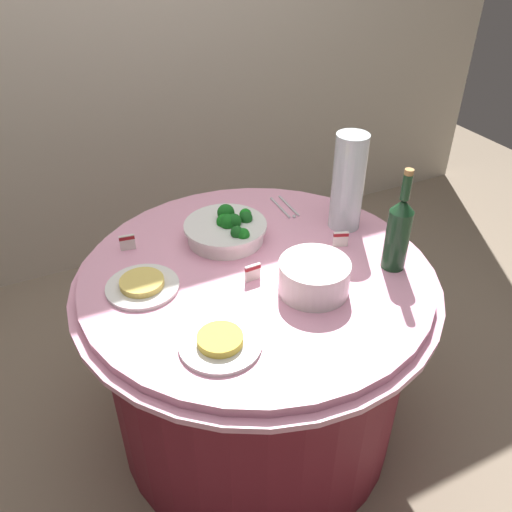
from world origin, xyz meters
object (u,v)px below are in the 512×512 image
Objects in this scene: serving_tongs at (285,207)px; food_plate_noodles at (142,285)px; decorative_fruit_vase at (347,188)px; label_placard_mid at (341,238)px; wine_bottle at (398,232)px; broccoli_bowl at (227,229)px; food_plate_fried_egg at (220,342)px; plate_stack at (314,277)px; label_placard_front at (127,242)px; label_placard_rear at (253,272)px.

food_plate_noodles reaches higher than serving_tongs.
decorative_fruit_vase is 0.18m from label_placard_mid.
label_placard_mid is (-0.09, 0.17, -0.10)m from wine_bottle.
wine_bottle reaches higher than food_plate_noodles.
broccoli_bowl is at bearing 137.67° from wine_bottle.
food_plate_fried_egg is at bearing -149.77° from decorative_fruit_vase.
plate_stack is 0.26m from label_placard_mid.
plate_stack is at bearing -46.08° from label_placard_front.
food_plate_noodles is at bearing 152.90° from plate_stack.
food_plate_fried_egg is 0.60m from label_placard_mid.
wine_bottle is 6.11× the size of label_placard_rear.
plate_stack is 3.82× the size of label_placard_front.
decorative_fruit_vase is at bearing 51.44° from label_placard_mid.
label_placard_mid is 1.00× the size of label_placard_rear.
serving_tongs is 0.66m from food_plate_noodles.
label_placard_front is at bearing 155.66° from label_placard_mid.
plate_stack is 0.41m from decorative_fruit_vase.
broccoli_bowl is 5.09× the size of label_placard_front.
food_plate_noodles is 4.00× the size of label_placard_mid.
food_plate_noodles is 0.33m from label_placard_rear.
broccoli_bowl is at bearing 107.88° from plate_stack.
label_placard_front is (-0.73, 0.18, -0.12)m from decorative_fruit_vase.
broccoli_bowl is 0.24m from label_placard_rear.
serving_tongs is at bearing 105.28° from wine_bottle.
food_plate_fried_egg is at bearing -70.54° from food_plate_noodles.
plate_stack is at bearing -72.12° from broccoli_bowl.
plate_stack is 0.62× the size of decorative_fruit_vase.
decorative_fruit_vase is 0.47m from label_placard_rear.
plate_stack reaches higher than label_placard_front.
wine_bottle is 0.99× the size of decorative_fruit_vase.
broccoli_bowl reaches higher than plate_stack.
wine_bottle is at bearing -17.62° from food_plate_noodles.
label_placard_rear is at bearing -131.19° from serving_tongs.
food_plate_noodles is at bearing 162.38° from wine_bottle.
decorative_fruit_vase reaches higher than wine_bottle.
label_placard_front is (-0.32, 0.09, -0.01)m from broccoli_bowl.
serving_tongs is at bearing 48.38° from food_plate_fried_egg.
food_plate_fried_egg is at bearing -79.70° from label_placard_front.
plate_stack is at bearing -136.79° from decorative_fruit_vase.
plate_stack is at bearing 15.53° from food_plate_fried_egg.
wine_bottle is at bearing -62.97° from label_placard_mid.
decorative_fruit_vase is 0.28m from serving_tongs.
serving_tongs is at bearing 123.24° from decorative_fruit_vase.
broccoli_bowl is 0.39m from plate_stack.
wine_bottle reaches higher than broccoli_bowl.
serving_tongs is 3.04× the size of label_placard_mid.
label_placard_rear reaches higher than food_plate_fried_egg.
plate_stack is 0.63m from label_placard_front.
broccoli_bowl reaches higher than serving_tongs.
label_placard_front is (-0.73, 0.46, -0.10)m from wine_bottle.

